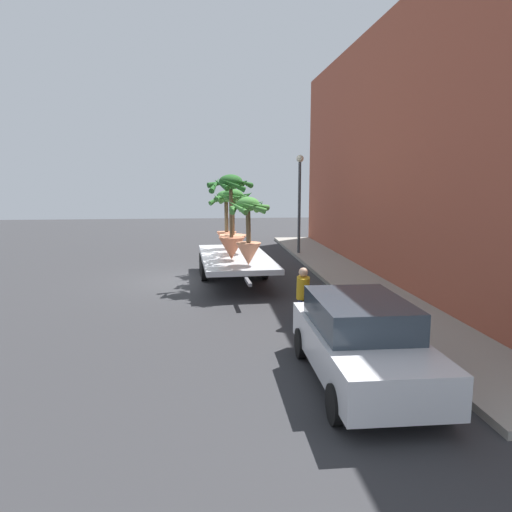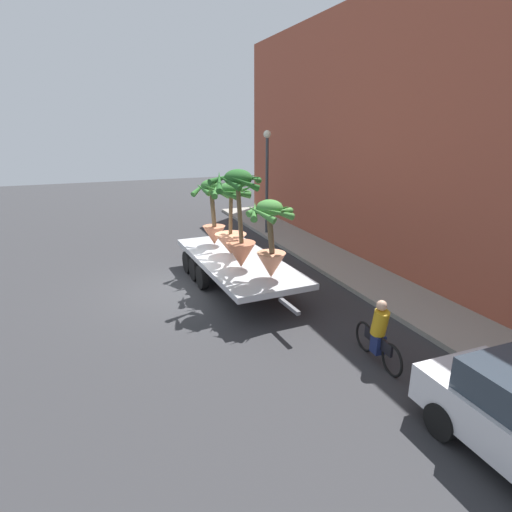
{
  "view_description": "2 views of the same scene",
  "coord_description": "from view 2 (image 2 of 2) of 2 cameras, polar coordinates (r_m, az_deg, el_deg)",
  "views": [
    {
      "loc": [
        18.09,
        0.67,
        3.77
      ],
      "look_at": [
        3.17,
        2.23,
        1.39
      ],
      "focal_mm": 33.79,
      "sensor_mm": 36.0,
      "label": 1
    },
    {
      "loc": [
        12.7,
        -2.48,
        5.18
      ],
      "look_at": [
        1.6,
        1.93,
        1.4
      ],
      "focal_mm": 28.99,
      "sensor_mm": 36.0,
      "label": 2
    }
  ],
  "objects": [
    {
      "name": "street_lamp",
      "position": [
        19.89,
        1.53,
        11.94
      ],
      "size": [
        0.36,
        0.36,
        4.83
      ],
      "color": "#383D42",
      "rests_on": "sidewalk"
    },
    {
      "name": "potted_palm_rear",
      "position": [
        12.51,
        -2.29,
        5.29
      ],
      "size": [
        1.68,
        1.67,
        2.98
      ],
      "color": "#B26647",
      "rests_on": "flatbed_trailer"
    },
    {
      "name": "cyclist",
      "position": [
        9.88,
        16.58,
        -10.38
      ],
      "size": [
        1.84,
        0.37,
        1.54
      ],
      "color": "black",
      "rests_on": "ground"
    },
    {
      "name": "potted_palm_middle",
      "position": [
        13.82,
        -3.46,
        4.68
      ],
      "size": [
        1.58,
        1.54,
        2.46
      ],
      "color": "tan",
      "rests_on": "flatbed_trailer"
    },
    {
      "name": "ground_plane",
      "position": [
        13.94,
        -9.86,
        -4.52
      ],
      "size": [
        60.0,
        60.0,
        0.0
      ],
      "primitive_type": "plane",
      "color": "#2D2D30"
    },
    {
      "name": "potted_palm_front",
      "position": [
        11.69,
        2.0,
        2.56
      ],
      "size": [
        1.4,
        1.47,
        2.24
      ],
      "color": "tan",
      "rests_on": "flatbed_trailer"
    },
    {
      "name": "flatbed_trailer",
      "position": [
        13.99,
        -3.02,
        -0.81
      ],
      "size": [
        7.27,
        2.75,
        0.98
      ],
      "color": "#B7BABF",
      "rests_on": "ground"
    },
    {
      "name": "potted_palm_extra",
      "position": [
        15.16,
        -5.99,
        6.09
      ],
      "size": [
        1.42,
        1.4,
        2.36
      ],
      "color": "#C17251",
      "rests_on": "flatbed_trailer"
    },
    {
      "name": "sidewalk",
      "position": [
        16.15,
        11.75,
        -1.23
      ],
      "size": [
        24.0,
        2.2,
        0.15
      ],
      "primitive_type": "cube",
      "color": "gray",
      "rests_on": "ground"
    },
    {
      "name": "building_facade",
      "position": [
        16.34,
        18.02,
        15.55
      ],
      "size": [
        24.0,
        1.2,
        9.68
      ],
      "primitive_type": "cube",
      "color": "#9E4C38",
      "rests_on": "ground"
    }
  ]
}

